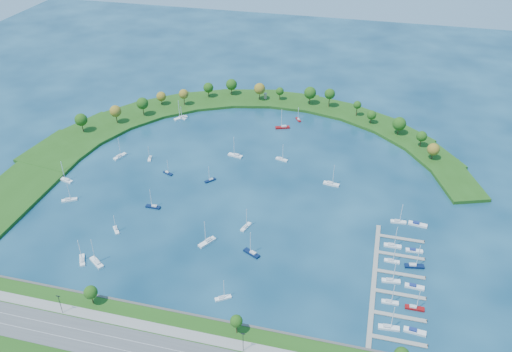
% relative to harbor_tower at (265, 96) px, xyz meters
% --- Properties ---
extents(ground, '(700.00, 700.00, 0.00)m').
position_rel_harbor_tower_xyz_m(ground, '(15.41, -115.83, -4.31)').
color(ground, '#07253D').
rests_on(ground, ground).
extents(south_shoreline, '(420.00, 43.10, 11.60)m').
position_rel_harbor_tower_xyz_m(south_shoreline, '(15.44, -238.71, -3.32)').
color(south_shoreline, '#214C14').
rests_on(south_shoreline, ground).
extents(breakwater, '(286.74, 247.64, 2.00)m').
position_rel_harbor_tower_xyz_m(breakwater, '(-30.92, -67.11, -3.32)').
color(breakwater, '#214C14').
rests_on(breakwater, ground).
extents(breakwater_trees, '(239.52, 92.64, 14.59)m').
position_rel_harbor_tower_xyz_m(breakwater_trees, '(0.09, -28.86, 6.22)').
color(breakwater_trees, '#382314').
rests_on(breakwater_trees, breakwater).
extents(harbor_tower, '(2.60, 2.60, 4.52)m').
position_rel_harbor_tower_xyz_m(harbor_tower, '(0.00, 0.00, 0.00)').
color(harbor_tower, gray).
rests_on(harbor_tower, breakwater).
extents(dock_system, '(24.28, 82.00, 1.60)m').
position_rel_harbor_tower_xyz_m(dock_system, '(100.71, -176.83, -3.96)').
color(dock_system, gray).
rests_on(dock_system, ground).
extents(moored_boat_0, '(7.45, 9.85, 14.47)m').
position_rel_harbor_tower_xyz_m(moored_boat_0, '(10.12, -170.91, -3.33)').
color(moored_boat_0, white).
rests_on(moored_boat_0, ground).
extents(moored_boat_1, '(8.63, 9.55, 14.83)m').
position_rel_harbor_tower_xyz_m(moored_boat_1, '(-52.64, -44.53, -3.31)').
color(moored_boat_1, white).
rests_on(moored_boat_1, ground).
extents(moored_boat_2, '(8.17, 4.14, 11.57)m').
position_rel_harbor_tower_xyz_m(moored_boat_2, '(30.20, -83.03, -3.42)').
color(moored_boat_2, white).
rests_on(moored_boat_2, ground).
extents(moored_boat_3, '(8.31, 2.41, 12.18)m').
position_rel_harbor_tower_xyz_m(moored_boat_3, '(-28.46, -149.73, -3.40)').
color(moored_boat_3, '#09183B').
rests_on(moored_boat_3, ground).
extents(moored_boat_4, '(10.40, 6.11, 14.77)m').
position_rel_harbor_tower_xyz_m(moored_boat_4, '(22.12, -40.70, -3.32)').
color(moored_boat_4, maroon).
rests_on(moored_boat_4, ground).
extents(moored_boat_5, '(7.38, 5.80, 10.94)m').
position_rel_harbor_tower_xyz_m(moored_boat_5, '(29.00, -205.07, -3.44)').
color(moored_boat_5, white).
rests_on(moored_boat_5, ground).
extents(moored_boat_6, '(9.73, 4.00, 13.89)m').
position_rel_harbor_tower_xyz_m(moored_boat_6, '(64.22, -103.36, -3.35)').
color(moored_boat_6, white).
rests_on(moored_boat_6, ground).
extents(moored_boat_7, '(9.87, 4.46, 14.01)m').
position_rel_harbor_tower_xyz_m(moored_boat_7, '(0.50, -85.85, -3.34)').
color(moored_boat_7, white).
rests_on(moored_boat_7, ground).
extents(moored_boat_8, '(8.49, 6.37, 12.45)m').
position_rel_harbor_tower_xyz_m(moored_boat_8, '(-76.98, -155.27, -3.39)').
color(moored_boat_8, white).
rests_on(moored_boat_8, ground).
extents(moored_boat_9, '(6.02, 6.59, 10.27)m').
position_rel_harbor_tower_xyz_m(moored_boat_9, '(-6.23, -116.83, -3.45)').
color(moored_boat_9, '#09183B').
rests_on(moored_boat_9, ground).
extents(moored_boat_10, '(3.50, 6.76, 9.57)m').
position_rel_harbor_tower_xyz_m(moored_boat_10, '(-51.43, -102.52, -3.47)').
color(moored_boat_10, white).
rests_on(moored_boat_10, ground).
extents(moored_boat_11, '(6.00, 6.73, 10.39)m').
position_rel_harbor_tower_xyz_m(moored_boat_11, '(-39.02, -173.23, -3.45)').
color(moored_boat_11, white).
rests_on(moored_boat_11, ground).
extents(moored_boat_12, '(9.65, 5.02, 13.66)m').
position_rel_harbor_tower_xyz_m(moored_boat_12, '(-89.49, -137.90, -3.36)').
color(moored_boat_12, white).
rests_on(moored_boat_12, ground).
extents(moored_boat_13, '(6.98, 4.42, 9.97)m').
position_rel_harbor_tower_xyz_m(moored_boat_13, '(-33.72, -115.62, -3.46)').
color(moored_boat_13, '#09183B').
rests_on(moored_boat_13, ground).
extents(moored_boat_14, '(6.82, 4.08, 9.69)m').
position_rel_harbor_tower_xyz_m(moored_boat_14, '(-51.82, -43.93, -3.46)').
color(moored_boat_14, white).
rests_on(moored_boat_14, ground).
extents(moored_boat_15, '(4.62, 8.23, 11.66)m').
position_rel_harbor_tower_xyz_m(moored_boat_15, '(25.88, -154.26, -3.42)').
color(moored_boat_15, white).
rests_on(moored_boat_15, ground).
extents(moored_boat_16, '(5.18, 6.77, 9.97)m').
position_rel_harbor_tower_xyz_m(moored_boat_16, '(30.65, -25.87, -3.46)').
color(moored_boat_16, maroon).
rests_on(moored_boat_16, ground).
extents(moored_boat_17, '(9.21, 6.44, 13.32)m').
position_rel_harbor_tower_xyz_m(moored_boat_17, '(33.99, -173.44, -3.37)').
color(moored_boat_17, '#09183B').
rests_on(moored_boat_17, ground).
extents(moored_boat_18, '(6.51, 8.48, 12.50)m').
position_rel_harbor_tower_xyz_m(moored_boat_18, '(-44.18, -198.35, -3.39)').
color(moored_boat_18, white).
rests_on(moored_boat_18, ground).
extents(moored_boat_19, '(5.92, 9.67, 13.76)m').
position_rel_harbor_tower_xyz_m(moored_boat_19, '(-70.93, -104.96, -3.35)').
color(moored_boat_19, white).
rests_on(moored_boat_19, ground).
extents(moored_boat_20, '(9.56, 7.77, 14.31)m').
position_rel_harbor_tower_xyz_m(moored_boat_20, '(-36.59, -198.17, -3.33)').
color(moored_boat_20, white).
rests_on(moored_boat_20, ground).
extents(docked_boat_0, '(8.98, 3.22, 12.94)m').
position_rel_harbor_tower_xyz_m(docked_boat_0, '(100.92, -204.12, -3.38)').
color(docked_boat_0, white).
rests_on(docked_boat_0, ground).
extents(docked_boat_1, '(9.32, 3.35, 1.86)m').
position_rel_harbor_tower_xyz_m(docked_boat_1, '(111.37, -203.50, -3.63)').
color(docked_boat_1, white).
rests_on(docked_boat_1, ground).
extents(docked_boat_2, '(7.53, 2.37, 10.96)m').
position_rel_harbor_tower_xyz_m(docked_boat_2, '(100.94, -189.50, -3.44)').
color(docked_boat_2, white).
rests_on(docked_boat_2, ground).
extents(docked_boat_3, '(8.28, 2.35, 12.16)m').
position_rel_harbor_tower_xyz_m(docked_boat_3, '(111.42, -190.36, -3.40)').
color(docked_boat_3, maroon).
rests_on(docked_boat_3, ground).
extents(docked_boat_4, '(8.70, 3.34, 12.47)m').
position_rel_harbor_tower_xyz_m(docked_boat_4, '(100.92, -176.13, -3.39)').
color(docked_boat_4, white).
rests_on(docked_boat_4, ground).
extents(docked_boat_5, '(8.80, 2.82, 1.78)m').
position_rel_harbor_tower_xyz_m(docked_boat_5, '(111.38, -177.26, -3.66)').
color(docked_boat_5, white).
rests_on(docked_boat_5, ground).
extents(docked_boat_6, '(7.38, 2.30, 10.75)m').
position_rel_harbor_tower_xyz_m(docked_boat_6, '(100.94, -162.33, -3.44)').
color(docked_boat_6, white).
rests_on(docked_boat_6, ground).
extents(docked_boat_7, '(9.44, 4.09, 13.43)m').
position_rel_harbor_tower_xyz_m(docked_boat_7, '(111.41, -163.35, -3.36)').
color(docked_boat_7, '#09183B').
rests_on(docked_boat_7, ground).
extents(docked_boat_8, '(8.63, 2.51, 12.64)m').
position_rel_harbor_tower_xyz_m(docked_boat_8, '(100.92, -150.91, -3.39)').
color(docked_boat_8, white).
rests_on(docked_boat_8, ground).
extents(docked_boat_9, '(8.40, 2.81, 1.69)m').
position_rel_harbor_tower_xyz_m(docked_boat_9, '(111.39, -151.97, -3.69)').
color(docked_boat_9, white).
rests_on(docked_boat_9, ground).
extents(docked_boat_10, '(8.32, 2.99, 11.98)m').
position_rel_harbor_tower_xyz_m(docked_boat_10, '(103.33, -130.32, -3.41)').
color(docked_boat_10, white).
rests_on(docked_boat_10, ground).
extents(docked_boat_11, '(9.95, 3.87, 1.98)m').
position_rel_harbor_tower_xyz_m(docked_boat_11, '(113.27, -130.20, -3.59)').
color(docked_boat_11, white).
rests_on(docked_boat_11, ground).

